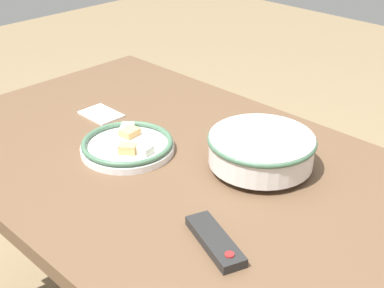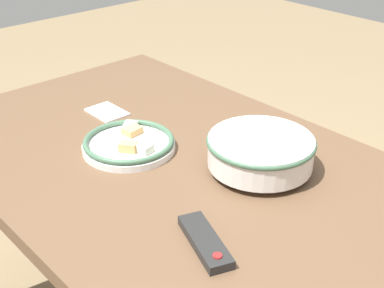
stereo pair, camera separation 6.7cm
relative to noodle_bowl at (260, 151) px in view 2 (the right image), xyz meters
The scene contains 5 objects.
dining_table 0.20m from the noodle_bowl, 54.86° to the left, with size 1.57×0.86×0.75m.
noodle_bowl is the anchor object (origin of this frame).
food_plate 0.34m from the noodle_bowl, 30.46° to the left, with size 0.24×0.24×0.04m.
tv_remote 0.32m from the noodle_bowl, 112.20° to the left, with size 0.18×0.11×0.02m.
folded_napkin 0.53m from the noodle_bowl, 10.02° to the left, with size 0.12×0.08×0.01m.
Camera 2 is at (-0.80, 0.74, 1.43)m, focal length 50.00 mm.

